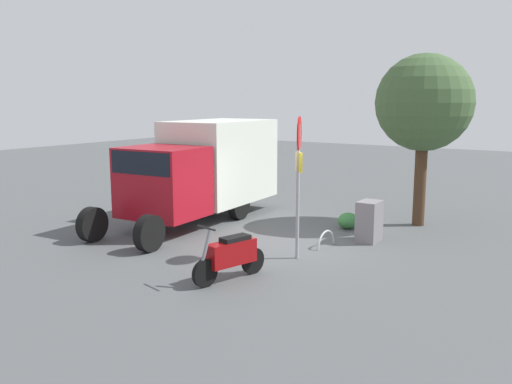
% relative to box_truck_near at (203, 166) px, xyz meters
% --- Properties ---
extents(ground_plane, '(60.00, 60.00, 0.00)m').
position_rel_box_truck_near_xyz_m(ground_plane, '(1.19, 3.48, -1.62)').
color(ground_plane, '#4F5253').
extents(box_truck_near, '(6.90, 2.56, 2.97)m').
position_rel_box_truck_near_xyz_m(box_truck_near, '(0.00, 0.00, 0.00)').
color(box_truck_near, black).
rests_on(box_truck_near, ground).
extents(motorcycle, '(1.77, 0.73, 1.20)m').
position_rel_box_truck_near_xyz_m(motorcycle, '(4.14, 4.01, -1.10)').
color(motorcycle, black).
rests_on(motorcycle, ground).
extents(stop_sign, '(0.71, 0.33, 3.25)m').
position_rel_box_truck_near_xyz_m(stop_sign, '(2.08, 4.41, 0.55)').
color(stop_sign, '#9E9EA3').
rests_on(stop_sign, ground).
extents(street_tree, '(2.73, 2.73, 4.90)m').
position_rel_box_truck_near_xyz_m(street_tree, '(-2.78, 5.74, 1.87)').
color(street_tree, '#47301E').
rests_on(street_tree, ground).
extents(utility_cabinet, '(0.69, 0.51, 1.05)m').
position_rel_box_truck_near_xyz_m(utility_cabinet, '(-0.26, 5.22, -1.10)').
color(utility_cabinet, slate).
rests_on(utility_cabinet, ground).
extents(bike_rack_hoop, '(0.85, 0.09, 0.85)m').
position_rel_box_truck_near_xyz_m(bike_rack_hoop, '(0.83, 4.54, -1.62)').
color(bike_rack_hoop, '#B7B7BC').
rests_on(bike_rack_hoop, ground).
extents(shrub_near_sign, '(0.67, 0.55, 0.45)m').
position_rel_box_truck_near_xyz_m(shrub_near_sign, '(-1.26, 4.20, -1.39)').
color(shrub_near_sign, '#387D3D').
rests_on(shrub_near_sign, ground).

